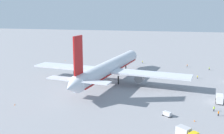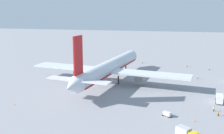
{
  "view_description": "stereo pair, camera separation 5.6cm",
  "coord_description": "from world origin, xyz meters",
  "px_view_note": "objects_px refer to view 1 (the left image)",
  "views": [
    {
      "loc": [
        -116.19,
        -28.06,
        32.55
      ],
      "look_at": [
        4.28,
        0.17,
        5.82
      ],
      "focal_mm": 42.69,
      "sensor_mm": 36.0,
      "label": 1
    },
    {
      "loc": [
        -116.17,
        -28.12,
        32.55
      ],
      "look_at": [
        4.28,
        0.17,
        5.82
      ],
      "focal_mm": 42.69,
      "sensor_mm": 36.0,
      "label": 2
    }
  ],
  "objects_px": {
    "service_truck_2": "(220,98)",
    "ground_worker_1": "(214,109)",
    "traffic_cone_0": "(195,121)",
    "ground_worker_4": "(197,77)",
    "ground_worker_0": "(209,69)",
    "ground_worker_2": "(187,66)",
    "baggage_cart_0": "(167,114)",
    "traffic_cone_2": "(65,60)",
    "traffic_cone_1": "(15,104)",
    "service_truck_1": "(186,134)",
    "ground_worker_5": "(143,62)",
    "ground_worker_3": "(218,113)",
    "airliner": "(109,68)"
  },
  "relations": [
    {
      "from": "traffic_cone_2",
      "to": "traffic_cone_1",
      "type": "bearing_deg",
      "value": -169.2
    },
    {
      "from": "ground_worker_0",
      "to": "service_truck_2",
      "type": "bearing_deg",
      "value": 177.12
    },
    {
      "from": "ground_worker_2",
      "to": "baggage_cart_0",
      "type": "bearing_deg",
      "value": 173.28
    },
    {
      "from": "ground_worker_4",
      "to": "traffic_cone_2",
      "type": "xyz_separation_m",
      "value": [
        28.04,
        80.02,
        -0.55
      ]
    },
    {
      "from": "ground_worker_1",
      "to": "ground_worker_4",
      "type": "bearing_deg",
      "value": 2.73
    },
    {
      "from": "service_truck_2",
      "to": "baggage_cart_0",
      "type": "distance_m",
      "value": 24.49
    },
    {
      "from": "ground_worker_1",
      "to": "ground_worker_0",
      "type": "bearing_deg",
      "value": -5.19
    },
    {
      "from": "baggage_cart_0",
      "to": "traffic_cone_2",
      "type": "distance_m",
      "value": 103.25
    },
    {
      "from": "ground_worker_5",
      "to": "traffic_cone_2",
      "type": "relative_size",
      "value": 2.96
    },
    {
      "from": "ground_worker_1",
      "to": "ground_worker_5",
      "type": "relative_size",
      "value": 1.07
    },
    {
      "from": "service_truck_2",
      "to": "ground_worker_1",
      "type": "distance_m",
      "value": 9.57
    },
    {
      "from": "airliner",
      "to": "ground_worker_5",
      "type": "xyz_separation_m",
      "value": [
        46.4,
        -9.9,
        -5.8
      ]
    },
    {
      "from": "service_truck_1",
      "to": "baggage_cart_0",
      "type": "distance_m",
      "value": 15.6
    },
    {
      "from": "airliner",
      "to": "service_truck_2",
      "type": "height_order",
      "value": "airliner"
    },
    {
      "from": "airliner",
      "to": "service_truck_1",
      "type": "xyz_separation_m",
      "value": [
        -49.79,
        -32.4,
        -4.87
      ]
    },
    {
      "from": "airliner",
      "to": "ground_worker_4",
      "type": "distance_m",
      "value": 43.16
    },
    {
      "from": "service_truck_2",
      "to": "ground_worker_4",
      "type": "height_order",
      "value": "service_truck_2"
    },
    {
      "from": "baggage_cart_0",
      "to": "ground_worker_1",
      "type": "relative_size",
      "value": 1.94
    },
    {
      "from": "ground_worker_3",
      "to": "ground_worker_5",
      "type": "height_order",
      "value": "ground_worker_3"
    },
    {
      "from": "ground_worker_0",
      "to": "ground_worker_4",
      "type": "height_order",
      "value": "ground_worker_0"
    },
    {
      "from": "ground_worker_4",
      "to": "ground_worker_2",
      "type": "bearing_deg",
      "value": 7.95
    },
    {
      "from": "airliner",
      "to": "traffic_cone_0",
      "type": "distance_m",
      "value": 51.71
    },
    {
      "from": "traffic_cone_2",
      "to": "ground_worker_4",
      "type": "bearing_deg",
      "value": -109.31
    },
    {
      "from": "ground_worker_0",
      "to": "ground_worker_1",
      "type": "xyz_separation_m",
      "value": [
        -63.38,
        5.75,
        0.05
      ]
    },
    {
      "from": "ground_worker_3",
      "to": "ground_worker_5",
      "type": "xyz_separation_m",
      "value": [
        77.61,
        32.93,
        -0.06
      ]
    },
    {
      "from": "airliner",
      "to": "traffic_cone_2",
      "type": "relative_size",
      "value": 137.23
    },
    {
      "from": "baggage_cart_0",
      "to": "ground_worker_2",
      "type": "xyz_separation_m",
      "value": [
        76.71,
        -9.03,
        0.04
      ]
    },
    {
      "from": "service_truck_2",
      "to": "ground_worker_1",
      "type": "bearing_deg",
      "value": 161.58
    },
    {
      "from": "ground_worker_3",
      "to": "service_truck_2",
      "type": "bearing_deg",
      "value": -9.64
    },
    {
      "from": "ground_worker_4",
      "to": "traffic_cone_1",
      "type": "distance_m",
      "value": 83.23
    },
    {
      "from": "service_truck_2",
      "to": "service_truck_1",
      "type": "bearing_deg",
      "value": 158.18
    },
    {
      "from": "ground_worker_2",
      "to": "ground_worker_3",
      "type": "relative_size",
      "value": 0.95
    },
    {
      "from": "traffic_cone_0",
      "to": "ground_worker_4",
      "type": "bearing_deg",
      "value": -5.07
    },
    {
      "from": "service_truck_1",
      "to": "traffic_cone_0",
      "type": "bearing_deg",
      "value": -13.13
    },
    {
      "from": "airliner",
      "to": "traffic_cone_2",
      "type": "bearing_deg",
      "value": 42.81
    },
    {
      "from": "airliner",
      "to": "ground_worker_3",
      "type": "relative_size",
      "value": 43.39
    },
    {
      "from": "airliner",
      "to": "service_truck_2",
      "type": "bearing_deg",
      "value": -112.09
    },
    {
      "from": "ground_worker_2",
      "to": "ground_worker_5",
      "type": "distance_m",
      "value": 26.83
    },
    {
      "from": "service_truck_2",
      "to": "ground_worker_0",
      "type": "xyz_separation_m",
      "value": [
        54.33,
        -2.74,
        -0.79
      ]
    },
    {
      "from": "ground_worker_4",
      "to": "traffic_cone_2",
      "type": "distance_m",
      "value": 84.79
    },
    {
      "from": "service_truck_2",
      "to": "ground_worker_2",
      "type": "distance_m",
      "value": 60.51
    },
    {
      "from": "service_truck_1",
      "to": "ground_worker_2",
      "type": "height_order",
      "value": "service_truck_1"
    },
    {
      "from": "airliner",
      "to": "traffic_cone_0",
      "type": "bearing_deg",
      "value": -136.49
    },
    {
      "from": "service_truck_1",
      "to": "baggage_cart_0",
      "type": "relative_size",
      "value": 1.7
    },
    {
      "from": "traffic_cone_1",
      "to": "traffic_cone_2",
      "type": "distance_m",
      "value": 81.87
    },
    {
      "from": "ground_worker_2",
      "to": "traffic_cone_1",
      "type": "height_order",
      "value": "ground_worker_2"
    },
    {
      "from": "ground_worker_0",
      "to": "traffic_cone_0",
      "type": "relative_size",
      "value": 3.02
    },
    {
      "from": "service_truck_1",
      "to": "traffic_cone_1",
      "type": "relative_size",
      "value": 10.47
    },
    {
      "from": "service_truck_1",
      "to": "ground_worker_1",
      "type": "relative_size",
      "value": 3.3
    },
    {
      "from": "traffic_cone_0",
      "to": "traffic_cone_1",
      "type": "bearing_deg",
      "value": 89.99
    }
  ]
}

